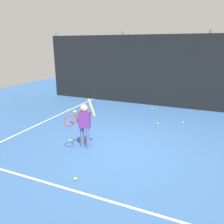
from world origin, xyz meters
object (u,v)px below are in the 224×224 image
(tennis_player, at_px, (84,122))
(tennis_ball_5, at_px, (158,124))
(tennis_ball_7, at_px, (152,109))
(tennis_ball_0, at_px, (75,179))
(tennis_ball_2, at_px, (70,140))
(tennis_ball_3, at_px, (183,123))
(tennis_ball_4, at_px, (68,110))

(tennis_player, relative_size, tennis_ball_5, 20.46)
(tennis_player, bearing_deg, tennis_ball_7, 65.26)
(tennis_ball_0, bearing_deg, tennis_ball_2, 126.94)
(tennis_ball_3, xyz_separation_m, tennis_ball_5, (-0.80, -0.48, 0.00))
(tennis_ball_2, height_order, tennis_ball_4, same)
(tennis_player, xyz_separation_m, tennis_ball_2, (-0.60, 0.17, -0.69))
(tennis_ball_0, height_order, tennis_ball_2, same)
(tennis_ball_3, bearing_deg, tennis_ball_7, 137.52)
(tennis_ball_0, xyz_separation_m, tennis_ball_4, (-2.97, 4.17, 0.00))
(tennis_player, height_order, tennis_ball_0, tennis_player)
(tennis_ball_3, bearing_deg, tennis_ball_2, -135.03)
(tennis_ball_3, distance_m, tennis_ball_4, 4.65)
(tennis_player, xyz_separation_m, tennis_ball_5, (1.45, 2.54, -0.69))
(tennis_ball_0, bearing_deg, tennis_ball_3, 69.25)
(tennis_ball_0, distance_m, tennis_ball_7, 5.73)
(tennis_ball_4, relative_size, tennis_ball_5, 1.00)
(tennis_ball_5, bearing_deg, tennis_ball_2, -130.87)
(tennis_player, distance_m, tennis_ball_3, 3.83)
(tennis_ball_2, xyz_separation_m, tennis_ball_4, (-1.79, 2.60, 0.00))
(tennis_ball_4, relative_size, tennis_ball_7, 1.00)
(tennis_ball_4, height_order, tennis_ball_7, same)
(tennis_ball_4, bearing_deg, tennis_player, -49.21)
(tennis_ball_3, distance_m, tennis_ball_7, 1.93)
(tennis_ball_3, xyz_separation_m, tennis_ball_7, (-1.42, 1.30, 0.00))
(tennis_player, height_order, tennis_ball_5, tennis_player)
(tennis_ball_3, height_order, tennis_ball_5, same)
(tennis_ball_2, distance_m, tennis_ball_4, 3.16)
(tennis_ball_7, bearing_deg, tennis_ball_2, -108.98)
(tennis_ball_2, bearing_deg, tennis_player, -15.73)
(tennis_player, xyz_separation_m, tennis_ball_3, (2.25, 3.02, -0.69))
(tennis_ball_3, height_order, tennis_ball_4, same)
(tennis_ball_4, distance_m, tennis_ball_7, 3.57)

